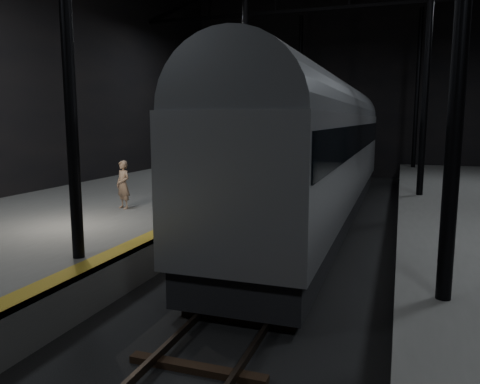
% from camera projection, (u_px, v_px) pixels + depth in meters
% --- Properties ---
extents(ground, '(44.00, 44.00, 0.00)m').
position_uv_depth(ground, '(284.00, 265.00, 13.25)').
color(ground, black).
rests_on(ground, ground).
extents(platform_left, '(9.00, 43.80, 1.00)m').
position_uv_depth(platform_left, '(65.00, 228.00, 15.58)').
color(platform_left, '#595956').
rests_on(platform_left, ground).
extents(tactile_strip, '(0.50, 43.80, 0.01)m').
position_uv_depth(tactile_strip, '(180.00, 222.00, 14.14)').
color(tactile_strip, olive).
rests_on(tactile_strip, platform_left).
extents(track, '(2.40, 43.00, 0.24)m').
position_uv_depth(track, '(284.00, 263.00, 13.24)').
color(track, '#3F3328').
rests_on(track, ground).
extents(train, '(3.15, 21.03, 5.62)m').
position_uv_depth(train, '(321.00, 144.00, 18.28)').
color(train, '#A6A8AE').
rests_on(train, ground).
extents(woman, '(0.72, 0.61, 1.68)m').
position_uv_depth(woman, '(123.00, 185.00, 16.26)').
color(woman, '#99785E').
rests_on(woman, platform_left).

